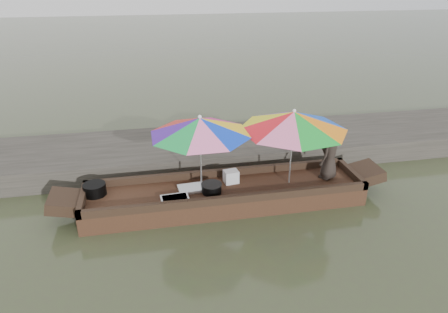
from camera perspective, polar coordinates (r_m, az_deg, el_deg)
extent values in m
plane|color=#3B4628|center=(8.05, 0.14, -6.76)|extent=(80.00, 80.00, 0.00)
cube|color=#2D2B26|center=(9.86, -2.35, 1.07)|extent=(22.00, 2.20, 0.50)
cube|color=black|center=(7.96, 0.14, -5.69)|extent=(5.47, 1.20, 0.35)
cylinder|color=black|center=(8.01, -17.99, -4.48)|extent=(0.43, 0.43, 0.23)
cube|color=silver|center=(7.47, -7.02, -6.20)|extent=(0.54, 0.39, 0.09)
cube|color=silver|center=(7.85, -4.67, -4.57)|extent=(0.54, 0.39, 0.06)
cylinder|color=black|center=(7.70, -1.79, -4.59)|extent=(0.38, 0.38, 0.18)
cube|color=silver|center=(8.04, 1.00, -2.89)|extent=(0.31, 0.26, 0.26)
imported|color=black|center=(8.34, 14.91, 0.41)|extent=(0.63, 0.60, 1.08)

